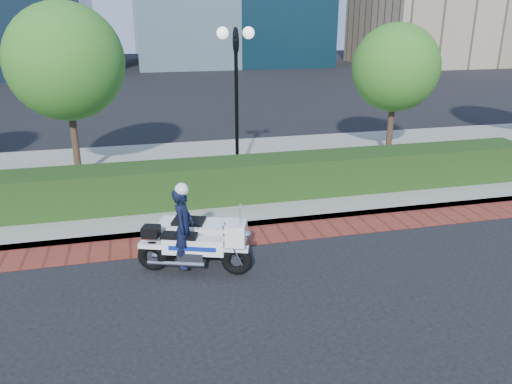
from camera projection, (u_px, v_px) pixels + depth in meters
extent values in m
plane|color=black|center=(242.00, 270.00, 9.61)|extent=(120.00, 120.00, 0.00)
cube|color=maroon|center=(228.00, 238.00, 10.98)|extent=(60.00, 1.00, 0.01)
cube|color=gray|center=(200.00, 175.00, 15.08)|extent=(60.00, 8.00, 0.15)
cube|color=black|center=(212.00, 181.00, 12.69)|extent=(18.00, 1.20, 1.00)
cylinder|color=black|center=(237.00, 173.00, 14.49)|extent=(0.30, 0.30, 0.30)
cylinder|color=black|center=(237.00, 110.00, 13.88)|extent=(0.10, 0.10, 3.70)
cylinder|color=black|center=(236.00, 41.00, 13.26)|extent=(0.04, 0.70, 0.70)
sphere|color=white|center=(223.00, 33.00, 13.11)|extent=(0.32, 0.32, 0.32)
sphere|color=white|center=(248.00, 33.00, 13.27)|extent=(0.32, 0.32, 0.32)
cylinder|color=#332319|center=(75.00, 141.00, 14.36)|extent=(0.20, 0.20, 2.17)
sphere|color=#386E1B|center=(65.00, 62.00, 13.62)|extent=(3.20, 3.20, 3.20)
cylinder|color=#332319|center=(390.00, 127.00, 16.65)|extent=(0.20, 0.20, 1.92)
sphere|color=#386E1B|center=(396.00, 68.00, 16.01)|extent=(2.80, 2.80, 2.80)
torus|color=black|center=(153.00, 256.00, 9.53)|extent=(0.62, 0.37, 0.59)
torus|color=black|center=(237.00, 260.00, 9.37)|extent=(0.62, 0.37, 0.59)
cube|color=white|center=(194.00, 246.00, 9.36)|extent=(1.20, 0.67, 0.31)
cube|color=silver|center=(192.00, 256.00, 9.44)|extent=(0.59, 0.51, 0.25)
cube|color=white|center=(236.00, 233.00, 9.18)|extent=(0.51, 0.59, 0.40)
cube|color=silver|center=(241.00, 217.00, 9.07)|extent=(0.26, 0.46, 0.36)
cube|color=black|center=(179.00, 236.00, 9.33)|extent=(0.73, 0.48, 0.09)
cube|color=black|center=(151.00, 231.00, 9.35)|extent=(0.39, 0.38, 0.20)
cube|color=white|center=(194.00, 234.00, 10.13)|extent=(1.52, 1.07, 0.49)
cube|color=black|center=(189.00, 221.00, 10.05)|extent=(0.74, 0.64, 0.07)
torus|color=black|center=(195.00, 235.00, 10.62)|extent=(0.47, 0.29, 0.45)
imported|color=black|center=(184.00, 228.00, 9.26)|extent=(0.54, 0.66, 1.55)
sphere|color=white|center=(182.00, 189.00, 9.01)|extent=(0.25, 0.25, 0.25)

